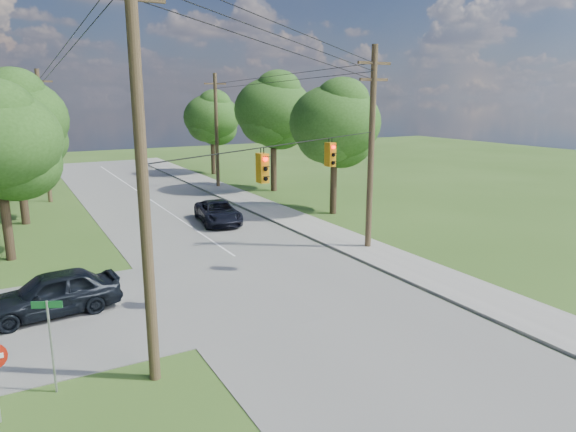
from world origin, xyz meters
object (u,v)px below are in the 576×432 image
pole_north_w (44,135)px  car_cross_dark (52,293)px  pole_ne (371,146)px  car_main_north (218,212)px  pole_north_e (217,130)px  pole_sw (142,164)px

pole_north_w → car_cross_dark: bearing=-94.3°
pole_ne → car_cross_dark: pole_ne is taller
car_cross_dark → car_main_north: size_ratio=0.95×
car_main_north → pole_ne: bearing=-53.1°
pole_north_e → car_main_north: bearing=-111.3°
pole_ne → pole_north_w: (-13.90, 22.00, -0.34)m
pole_north_w → car_main_north: 16.23m
pole_north_e → car_main_north: (-5.00, -12.84, -4.40)m
pole_north_e → car_cross_dark: pole_north_e is taller
car_main_north → pole_north_e: bearing=77.0°
pole_sw → car_cross_dark: pole_sw is taller
car_cross_dark → pole_north_w: bearing=170.5°
pole_north_e → car_cross_dark: bearing=-123.8°
pole_north_e → car_main_north: pole_north_e is taller
pole_ne → car_main_north: bearing=118.6°
pole_sw → car_main_north: (8.50, 16.76, -5.49)m
pole_north_w → car_cross_dark: size_ratio=2.07×
pole_north_e → car_main_north: 14.46m
pole_sw → car_cross_dark: 8.52m
pole_north_e → pole_north_w: 13.90m
pole_sw → car_cross_dark: size_ratio=2.48×
pole_ne → car_main_north: size_ratio=2.07×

